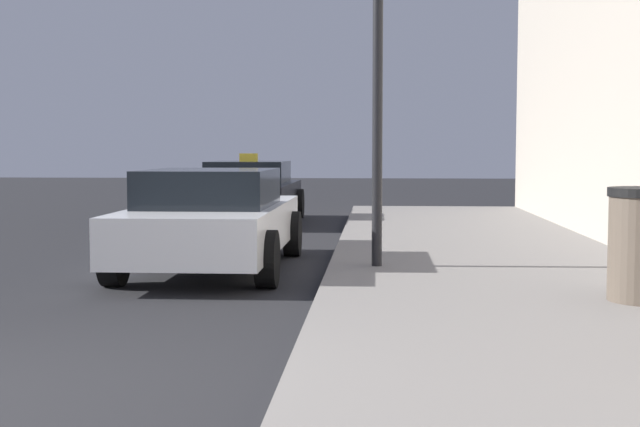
{
  "coord_description": "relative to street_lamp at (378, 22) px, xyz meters",
  "views": [
    {
      "loc": [
        2.57,
        -4.85,
        1.52
      ],
      "look_at": [
        2.0,
        3.85,
        0.87
      ],
      "focal_mm": 48.65,
      "sensor_mm": 36.0,
      "label": 1
    }
  ],
  "objects": [
    {
      "name": "sidewalk",
      "position": [
        1.43,
        -5.28,
        -2.91
      ],
      "size": [
        4.0,
        32.0,
        0.15
      ],
      "primitive_type": "cube",
      "color": "gray",
      "rests_on": "ground_plane"
    },
    {
      "name": "street_lamp",
      "position": [
        0.0,
        0.0,
        0.0
      ],
      "size": [
        0.36,
        0.36,
        4.11
      ],
      "color": "black",
      "rests_on": "sidewalk"
    },
    {
      "name": "car_white",
      "position": [
        -2.05,
        0.58,
        -2.34
      ],
      "size": [
        1.93,
        4.41,
        1.27
      ],
      "color": "white",
      "rests_on": "ground_plane"
    },
    {
      "name": "car_black",
      "position": [
        -2.6,
        7.47,
        -2.34
      ],
      "size": [
        1.96,
        4.1,
        1.43
      ],
      "color": "black",
      "rests_on": "ground_plane"
    }
  ]
}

